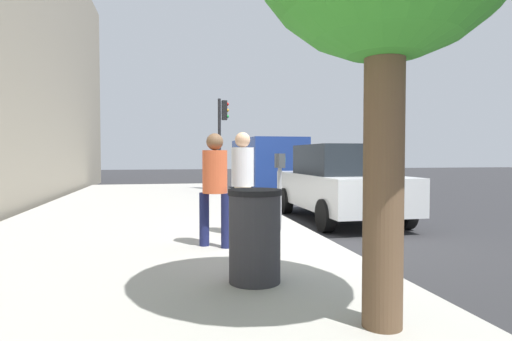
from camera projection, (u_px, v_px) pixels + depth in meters
The scene contains 9 objects.
ground_plane at pixel (319, 243), 7.50m from camera, with size 80.00×80.00×0.00m, color #2B2B2D.
sidewalk_slab at pixel (142, 246), 6.89m from camera, with size 28.00×6.00×0.15m, color #A8A59E.
parking_meter at pixel (280, 175), 7.84m from camera, with size 0.36×0.12×1.41m.
pedestrian_at_meter at pixel (243, 174), 7.41m from camera, with size 0.53×0.39×1.78m.
pedestrian_bystander at pixel (215, 181), 6.43m from camera, with size 0.37×0.45×1.71m.
parked_sedan_near at pixel (340, 182), 10.02m from camera, with size 4.41×1.98×1.77m.
parked_van_far at pixel (266, 162), 17.44m from camera, with size 5.21×2.14×2.18m.
traffic_signal at pixel (222, 129), 16.91m from camera, with size 0.24×0.44×3.60m.
trash_bin at pixel (255, 236), 4.65m from camera, with size 0.59×0.59×1.01m.
Camera 1 is at (-7.07, 2.59, 1.53)m, focal length 30.15 mm.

